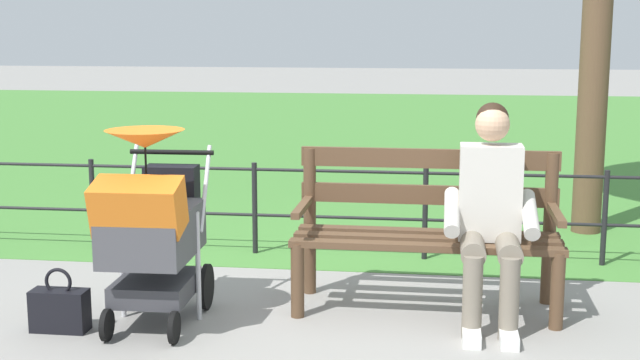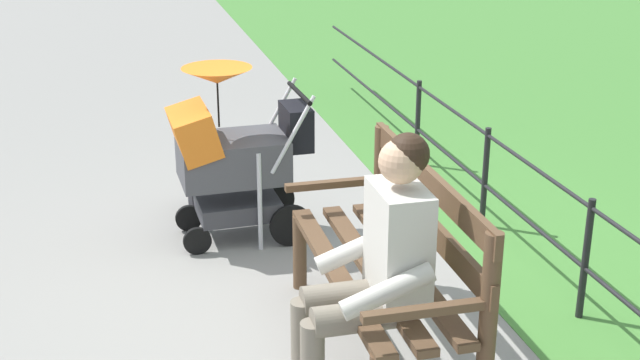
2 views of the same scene
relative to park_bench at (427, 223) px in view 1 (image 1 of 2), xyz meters
The scene contains 7 objects.
ground_plane 0.85m from the park_bench, ahead, with size 60.00×60.00×0.00m, color gray.
grass_lawn 8.73m from the park_bench, 85.63° to the right, with size 40.00×16.00×0.01m, color #478438.
park_bench is the anchor object (origin of this frame).
person_on_bench 0.45m from the park_bench, 148.52° to the left, with size 0.53×0.74×1.28m.
stroller 1.65m from the park_bench, 20.04° to the left, with size 0.52×0.90×1.15m.
handbag 2.21m from the park_bench, 19.48° to the left, with size 0.32×0.14×0.37m.
park_fence 1.11m from the park_bench, 81.72° to the right, with size 8.98×0.04×0.70m.
Camera 1 is at (-0.70, 5.10, 1.72)m, focal length 48.87 mm.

